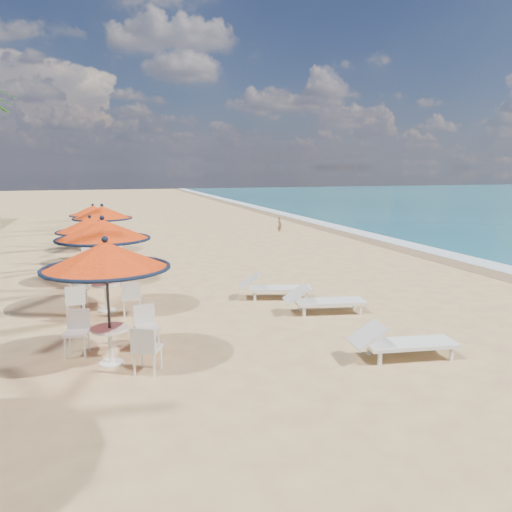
{
  "coord_description": "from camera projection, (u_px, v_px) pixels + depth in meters",
  "views": [
    {
      "loc": [
        -5.07,
        -9.68,
        3.74
      ],
      "look_at": [
        -0.76,
        3.94,
        1.2
      ],
      "focal_mm": 35.0,
      "sensor_mm": 36.0,
      "label": 1
    }
  ],
  "objects": [
    {
      "name": "lounger_near",
      "position": [
        400.0,
        341.0,
        9.84
      ],
      "size": [
        2.18,
        0.95,
        0.76
      ],
      "rotation": [
        0.0,
        0.0,
        -0.14
      ],
      "color": "white",
      "rests_on": "ground"
    },
    {
      "name": "station_2",
      "position": [
        89.0,
        231.0,
        16.05
      ],
      "size": [
        2.15,
        2.16,
        2.25
      ],
      "color": "black",
      "rests_on": "ground"
    },
    {
      "name": "station_1",
      "position": [
        101.0,
        242.0,
        12.84
      ],
      "size": [
        2.43,
        2.43,
        2.53
      ],
      "color": "black",
      "rests_on": "ground"
    },
    {
      "name": "station_4",
      "position": [
        93.0,
        216.0,
        22.41
      ],
      "size": [
        2.07,
        2.1,
        2.15
      ],
      "color": "black",
      "rests_on": "ground"
    },
    {
      "name": "foam_strip",
      "position": [
        421.0,
        248.0,
        23.4
      ],
      "size": [
        1.2,
        140.0,
        0.04
      ],
      "primitive_type": "cube",
      "color": "white",
      "rests_on": "ground"
    },
    {
      "name": "lounger_mid",
      "position": [
        322.0,
        300.0,
        12.94
      ],
      "size": [
        2.19,
        1.02,
        0.75
      ],
      "rotation": [
        0.0,
        0.0,
        -0.18
      ],
      "color": "white",
      "rests_on": "ground"
    },
    {
      "name": "person",
      "position": [
        280.0,
        224.0,
        29.23
      ],
      "size": [
        0.27,
        0.38,
        0.95
      ],
      "primitive_type": "imported",
      "rotation": [
        0.0,
        0.0,
        1.71
      ],
      "color": "#866144",
      "rests_on": "ground"
    },
    {
      "name": "lounger_far",
      "position": [
        273.0,
        287.0,
        14.39
      ],
      "size": [
        2.19,
        1.21,
        0.75
      ],
      "rotation": [
        0.0,
        0.0,
        -0.28
      ],
      "color": "white",
      "rests_on": "ground"
    },
    {
      "name": "wetsand_band",
      "position": [
        404.0,
        249.0,
        23.13
      ],
      "size": [
        1.4,
        140.0,
        0.02
      ],
      "primitive_type": "cube",
      "color": "olive",
      "rests_on": "ground"
    },
    {
      "name": "station_3",
      "position": [
        102.0,
        220.0,
        19.29
      ],
      "size": [
        2.27,
        2.27,
        2.37
      ],
      "color": "black",
      "rests_on": "ground"
    },
    {
      "name": "station_0",
      "position": [
        109.0,
        271.0,
        9.37
      ],
      "size": [
        2.39,
        2.39,
        2.49
      ],
      "color": "black",
      "rests_on": "ground"
    },
    {
      "name": "ground",
      "position": [
        341.0,
        336.0,
        11.25
      ],
      "size": [
        160.0,
        160.0,
        0.0
      ],
      "primitive_type": "plane",
      "color": "tan",
      "rests_on": "ground"
    }
  ]
}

